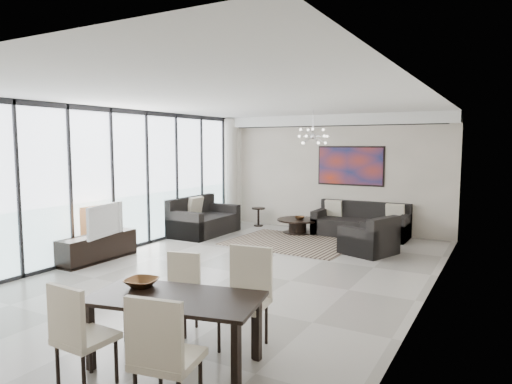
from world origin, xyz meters
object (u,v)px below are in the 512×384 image
Objects in this scene: sofa_main at (361,225)px; television at (101,220)px; dining_table at (175,305)px; coffee_table at (298,225)px; tv_console at (98,248)px.

sofa_main is 5.91m from television.
sofa_main is at bearing 91.79° from dining_table.
sofa_main is (1.47, 0.40, 0.07)m from coffee_table.
coffee_table is at bearing -37.77° from television.
coffee_table is 0.46× the size of sofa_main.
tv_console is 1.54× the size of television.
television reaches higher than sofa_main.
television reaches higher than dining_table.
sofa_main is at bearing 51.79° from tv_console.
coffee_table is at bearing 62.66° from tv_console.
tv_console is at bearing -128.21° from sofa_main.
television is at bearing -126.68° from sofa_main.
television is (-2.05, -4.32, 0.59)m from coffee_table.
sofa_main is 1.20× the size of dining_table.
coffee_table is 1.52m from sofa_main.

